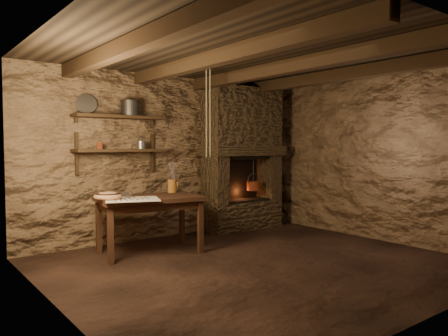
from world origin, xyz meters
TOP-DOWN VIEW (x-y plane):
  - floor at (0.00, 0.00)m, footprint 4.50×4.50m
  - back_wall at (0.00, 2.00)m, footprint 4.50×0.04m
  - front_wall at (0.00, -2.00)m, footprint 4.50×0.04m
  - left_wall at (-2.25, 0.00)m, footprint 0.04×4.00m
  - right_wall at (2.25, 0.00)m, footprint 0.04×4.00m
  - ceiling at (0.00, 0.00)m, footprint 4.50×4.00m
  - beam_far_left at (-1.50, 0.00)m, footprint 0.14×3.95m
  - beam_mid_left at (-0.50, 0.00)m, footprint 0.14×3.95m
  - beam_mid_right at (0.50, 0.00)m, footprint 0.14×3.95m
  - beam_far_right at (1.50, 0.00)m, footprint 0.14×3.95m
  - shelf_lower at (-0.85, 1.84)m, footprint 1.25×0.30m
  - shelf_upper at (-0.85, 1.84)m, footprint 1.25×0.30m
  - hearth at (1.25, 1.77)m, footprint 1.43×0.51m
  - work_table at (-0.74, 1.22)m, footprint 1.36×0.91m
  - linen_cloth at (-1.06, 1.04)m, footprint 0.76×0.69m
  - pewter_cutlery_row at (-1.06, 1.02)m, footprint 0.56×0.37m
  - drinking_glasses at (-1.04, 1.16)m, footprint 0.20×0.06m
  - stoneware_jug at (-0.28, 1.44)m, footprint 0.14×0.14m
  - wooden_bowl at (-1.30, 1.19)m, footprint 0.40×0.40m
  - iron_stockpot at (-0.70, 1.84)m, footprint 0.33×0.33m
  - tin_pan at (-1.27, 1.94)m, footprint 0.29×0.20m
  - small_kettle at (-0.54, 1.84)m, footprint 0.18×0.16m
  - rusty_tin at (-1.14, 1.84)m, footprint 0.09×0.09m
  - red_pot at (1.44, 1.72)m, footprint 0.26×0.26m
  - hanging_ropes at (0.05, 1.05)m, footprint 0.08×0.08m

SIDE VIEW (x-z plane):
  - floor at x=0.00m, z-range 0.00..0.00m
  - work_table at x=-0.74m, z-range 0.03..0.75m
  - red_pot at x=1.44m, z-range 0.44..0.98m
  - linen_cloth at x=-1.06m, z-range 0.72..0.73m
  - pewter_cutlery_row at x=-1.06m, z-range 0.73..0.74m
  - wooden_bowl at x=-1.30m, z-range 0.70..0.82m
  - drinking_glasses at x=-1.04m, z-range 0.73..0.81m
  - stoneware_jug at x=-0.28m, z-range 0.69..1.11m
  - back_wall at x=0.00m, z-range 0.00..2.40m
  - front_wall at x=0.00m, z-range 0.00..2.40m
  - left_wall at x=-2.25m, z-range 0.00..2.40m
  - right_wall at x=2.25m, z-range 0.00..2.40m
  - hearth at x=1.25m, z-range 0.08..2.38m
  - shelf_lower at x=-0.85m, z-range 1.28..1.32m
  - rusty_tin at x=-1.14m, z-range 1.32..1.40m
  - small_kettle at x=-0.54m, z-range 1.29..1.46m
  - shelf_upper at x=-0.85m, z-range 1.73..1.77m
  - hanging_ropes at x=0.05m, z-range 1.20..2.40m
  - iron_stockpot at x=-0.70m, z-range 1.77..1.96m
  - tin_pan at x=-1.27m, z-range 1.77..2.04m
  - beam_far_left at x=-1.50m, z-range 2.23..2.39m
  - beam_mid_left at x=-0.50m, z-range 2.23..2.39m
  - beam_mid_right at x=0.50m, z-range 2.23..2.39m
  - beam_far_right at x=1.50m, z-range 2.23..2.39m
  - ceiling at x=0.00m, z-range 2.38..2.42m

